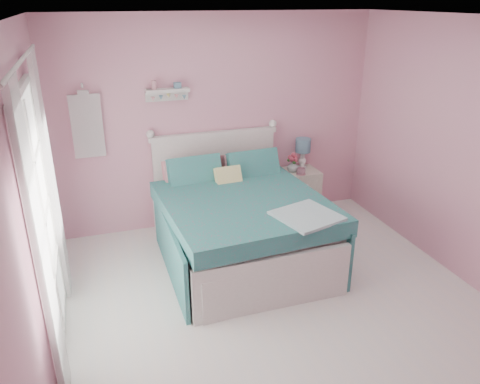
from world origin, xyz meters
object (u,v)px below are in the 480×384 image
bed (239,224)px  vase (293,166)px  table_lamp (303,147)px  nightstand (300,192)px  teacup (301,171)px

bed → vase: (1.00, 0.80, 0.30)m
table_lamp → nightstand: bearing=-121.3°
table_lamp → teacup: (-0.13, -0.24, -0.23)m
bed → nightstand: bed is taller
vase → teacup: bearing=-64.7°
nightstand → table_lamp: size_ratio=1.60×
bed → vase: size_ratio=14.02×
table_lamp → teacup: size_ratio=3.68×
teacup → bed: bearing=-147.7°
bed → nightstand: size_ratio=3.35×
bed → vase: bearing=35.0°
vase → teacup: vase is taller
table_lamp → vase: size_ratio=2.62×
nightstand → table_lamp: bearing=58.7°
table_lamp → bed: bearing=-142.6°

